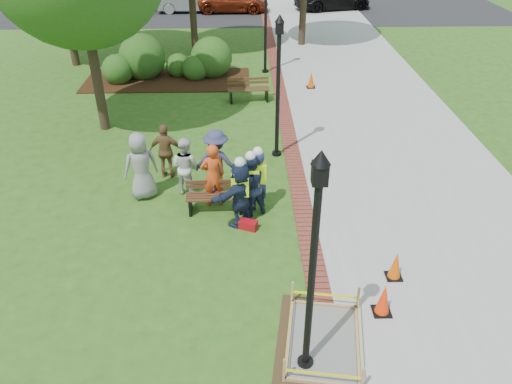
{
  "coord_description": "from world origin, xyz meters",
  "views": [
    {
      "loc": [
        0.21,
        -8.86,
        7.27
      ],
      "look_at": [
        0.5,
        1.2,
        1.0
      ],
      "focal_mm": 35.0,
      "sensor_mm": 36.0,
      "label": 1
    }
  ],
  "objects_px": {
    "bench_near": "(215,202)",
    "hivis_worker_a": "(240,191)",
    "lamp_near": "(314,255)",
    "hivis_worker_c": "(251,183)",
    "cone_front": "(383,300)",
    "hivis_worker_b": "(258,178)",
    "wet_concrete_pad": "(324,333)"
  },
  "relations": [
    {
      "from": "bench_near",
      "to": "hivis_worker_a",
      "type": "xyz_separation_m",
      "value": [
        0.65,
        -0.55,
        0.66
      ]
    },
    {
      "from": "lamp_near",
      "to": "bench_near",
      "type": "bearing_deg",
      "value": 109.91
    },
    {
      "from": "hivis_worker_c",
      "to": "cone_front",
      "type": "bearing_deg",
      "value": -54.92
    },
    {
      "from": "hivis_worker_a",
      "to": "hivis_worker_b",
      "type": "xyz_separation_m",
      "value": [
        0.45,
        0.69,
        -0.04
      ]
    },
    {
      "from": "bench_near",
      "to": "cone_front",
      "type": "relative_size",
      "value": 2.07
    },
    {
      "from": "cone_front",
      "to": "hivis_worker_c",
      "type": "height_order",
      "value": "hivis_worker_c"
    },
    {
      "from": "wet_concrete_pad",
      "to": "bench_near",
      "type": "bearing_deg",
      "value": 116.08
    },
    {
      "from": "hivis_worker_b",
      "to": "hivis_worker_c",
      "type": "xyz_separation_m",
      "value": [
        -0.19,
        -0.26,
        0.01
      ]
    },
    {
      "from": "bench_near",
      "to": "hivis_worker_a",
      "type": "distance_m",
      "value": 1.08
    },
    {
      "from": "bench_near",
      "to": "hivis_worker_c",
      "type": "bearing_deg",
      "value": -8.01
    },
    {
      "from": "wet_concrete_pad",
      "to": "hivis_worker_c",
      "type": "height_order",
      "value": "hivis_worker_c"
    },
    {
      "from": "hivis_worker_a",
      "to": "hivis_worker_c",
      "type": "bearing_deg",
      "value": 58.26
    },
    {
      "from": "wet_concrete_pad",
      "to": "cone_front",
      "type": "relative_size",
      "value": 3.55
    },
    {
      "from": "wet_concrete_pad",
      "to": "hivis_worker_b",
      "type": "relative_size",
      "value": 1.44
    },
    {
      "from": "cone_front",
      "to": "hivis_worker_c",
      "type": "bearing_deg",
      "value": 125.08
    },
    {
      "from": "wet_concrete_pad",
      "to": "lamp_near",
      "type": "height_order",
      "value": "lamp_near"
    },
    {
      "from": "cone_front",
      "to": "lamp_near",
      "type": "xyz_separation_m",
      "value": [
        -1.65,
        -1.2,
        2.13
      ]
    },
    {
      "from": "wet_concrete_pad",
      "to": "hivis_worker_a",
      "type": "distance_m",
      "value": 4.22
    },
    {
      "from": "lamp_near",
      "to": "hivis_worker_b",
      "type": "relative_size",
      "value": 2.42
    },
    {
      "from": "lamp_near",
      "to": "hivis_worker_a",
      "type": "height_order",
      "value": "lamp_near"
    },
    {
      "from": "lamp_near",
      "to": "hivis_worker_c",
      "type": "bearing_deg",
      "value": 100.28
    },
    {
      "from": "lamp_near",
      "to": "hivis_worker_b",
      "type": "bearing_deg",
      "value": 97.68
    },
    {
      "from": "wet_concrete_pad",
      "to": "hivis_worker_b",
      "type": "xyz_separation_m",
      "value": [
        -1.07,
        4.57,
        0.65
      ]
    },
    {
      "from": "wet_concrete_pad",
      "to": "bench_near",
      "type": "xyz_separation_m",
      "value": [
        -2.17,
        4.43,
        0.02
      ]
    },
    {
      "from": "hivis_worker_a",
      "to": "hivis_worker_c",
      "type": "relative_size",
      "value": 1.04
    },
    {
      "from": "cone_front",
      "to": "lamp_near",
      "type": "height_order",
      "value": "lamp_near"
    },
    {
      "from": "hivis_worker_c",
      "to": "lamp_near",
      "type": "bearing_deg",
      "value": -79.72
    },
    {
      "from": "lamp_near",
      "to": "wet_concrete_pad",
      "type": "bearing_deg",
      "value": 51.49
    },
    {
      "from": "bench_near",
      "to": "cone_front",
      "type": "height_order",
      "value": "bench_near"
    },
    {
      "from": "bench_near",
      "to": "lamp_near",
      "type": "distance_m",
      "value": 5.68
    },
    {
      "from": "wet_concrete_pad",
      "to": "hivis_worker_c",
      "type": "distance_m",
      "value": 4.53
    },
    {
      "from": "lamp_near",
      "to": "hivis_worker_a",
      "type": "relative_size",
      "value": 2.31
    }
  ]
}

